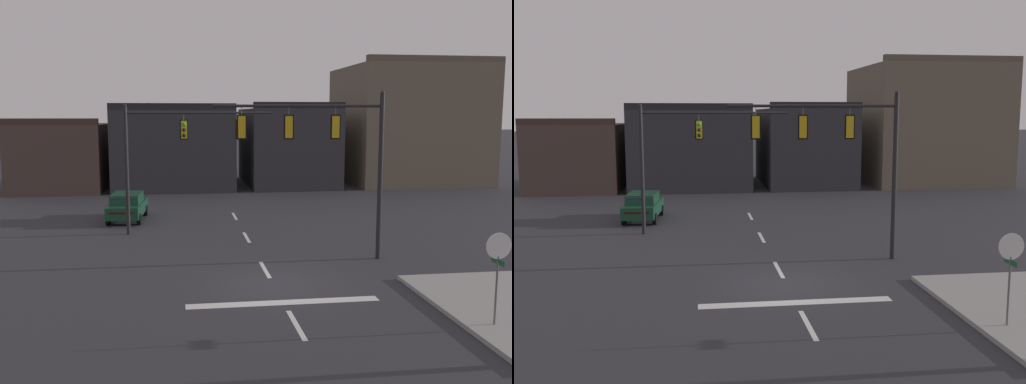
# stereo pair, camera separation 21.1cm
# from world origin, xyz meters

# --- Properties ---
(ground_plane) EXTENTS (400.00, 400.00, 0.00)m
(ground_plane) POSITION_xyz_m (0.00, 0.00, 0.00)
(ground_plane) COLOR #2B2B30
(stop_bar_paint) EXTENTS (6.40, 0.50, 0.01)m
(stop_bar_paint) POSITION_xyz_m (0.00, -2.00, 0.00)
(stop_bar_paint) COLOR silver
(stop_bar_paint) RESTS_ON ground
(lane_centreline) EXTENTS (0.16, 26.40, 0.01)m
(lane_centreline) POSITION_xyz_m (0.00, 2.00, 0.00)
(lane_centreline) COLOR silver
(lane_centreline) RESTS_ON ground
(signal_mast_near_side) EXTENTS (7.05, 0.86, 7.09)m
(signal_mast_near_side) POSITION_xyz_m (2.85, 3.29, 4.89)
(signal_mast_near_side) COLOR black
(signal_mast_near_side) RESTS_ON ground
(signal_mast_far_side) EXTENTS (7.69, 0.97, 6.65)m
(signal_mast_far_side) POSITION_xyz_m (-3.67, 9.84, 4.58)
(signal_mast_far_side) COLOR black
(signal_mast_far_side) RESTS_ON ground
(stop_sign) EXTENTS (0.76, 0.64, 2.83)m
(stop_sign) POSITION_xyz_m (5.56, -5.11, 2.14)
(stop_sign) COLOR #56565B
(stop_sign) RESTS_ON ground
(car_lot_nearside) EXTENTS (2.17, 4.55, 1.61)m
(car_lot_nearside) POSITION_xyz_m (-6.31, 13.59, 0.86)
(car_lot_nearside) COLOR #143D28
(car_lot_nearside) RESTS_ON ground
(building_row) EXTENTS (39.60, 11.41, 10.83)m
(building_row) POSITION_xyz_m (6.33, 29.81, 4.05)
(building_row) COLOR #473833
(building_row) RESTS_ON ground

